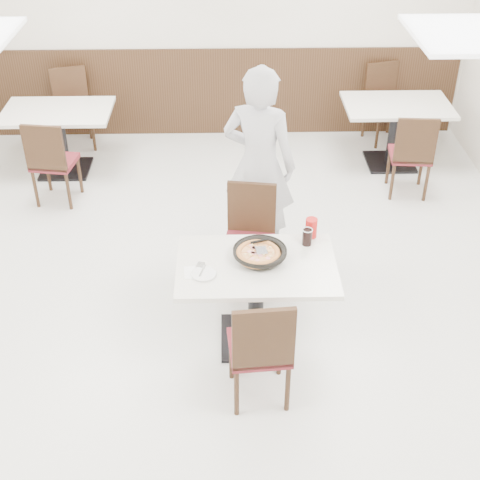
{
  "coord_description": "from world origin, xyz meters",
  "views": [
    {
      "loc": [
        0.05,
        -4.49,
        3.7
      ],
      "look_at": [
        0.15,
        -0.3,
        0.86
      ],
      "focal_mm": 50.0,
      "sensor_mm": 36.0,
      "label": 1
    }
  ],
  "objects_px": {
    "main_table": "(256,303)",
    "bg_chair_right_near": "(410,153)",
    "bg_table_left": "(62,141)",
    "chair_near": "(259,345)",
    "red_cup": "(311,228)",
    "bg_chair_left_far": "(74,111)",
    "diner_person": "(259,165)",
    "bg_chair_right_far": "(386,105)",
    "bg_table_right": "(393,134)",
    "pizza_pan": "(260,254)",
    "pizza": "(258,255)",
    "chair_far": "(249,242)",
    "cola_glass": "(307,237)",
    "bg_chair_left_near": "(54,160)",
    "side_plate": "(204,274)"
  },
  "relations": [
    {
      "from": "bg_chair_left_near",
      "to": "pizza",
      "type": "bearing_deg",
      "value": -39.01
    },
    {
      "from": "cola_glass",
      "to": "bg_table_left",
      "type": "bearing_deg",
      "value": 132.81
    },
    {
      "from": "pizza",
      "to": "red_cup",
      "type": "xyz_separation_m",
      "value": [
        0.43,
        0.33,
        0.02
      ]
    },
    {
      "from": "pizza",
      "to": "bg_table_right",
      "type": "bearing_deg",
      "value": 60.16
    },
    {
      "from": "chair_near",
      "to": "pizza",
      "type": "xyz_separation_m",
      "value": [
        0.01,
        0.62,
        0.34
      ]
    },
    {
      "from": "pizza_pan",
      "to": "bg_chair_right_far",
      "type": "xyz_separation_m",
      "value": [
        1.73,
        3.6,
        -0.32
      ]
    },
    {
      "from": "diner_person",
      "to": "bg_table_left",
      "type": "distance_m",
      "value": 2.79
    },
    {
      "from": "chair_near",
      "to": "red_cup",
      "type": "height_order",
      "value": "chair_near"
    },
    {
      "from": "diner_person",
      "to": "side_plate",
      "type": "bearing_deg",
      "value": 91.08
    },
    {
      "from": "bg_table_right",
      "to": "bg_chair_right_near",
      "type": "xyz_separation_m",
      "value": [
        0.02,
        -0.68,
        0.1
      ]
    },
    {
      "from": "bg_chair_left_near",
      "to": "pizza_pan",
      "type": "bearing_deg",
      "value": -38.41
    },
    {
      "from": "pizza",
      "to": "bg_table_right",
      "type": "xyz_separation_m",
      "value": [
        1.72,
        3.0,
        -0.44
      ]
    },
    {
      "from": "bg_chair_right_near",
      "to": "cola_glass",
      "type": "bearing_deg",
      "value": -117.4
    },
    {
      "from": "main_table",
      "to": "bg_table_left",
      "type": "xyz_separation_m",
      "value": [
        -2.09,
        2.94,
        0.0
      ]
    },
    {
      "from": "bg_chair_left_far",
      "to": "pizza",
      "type": "bearing_deg",
      "value": 103.86
    },
    {
      "from": "red_cup",
      "to": "bg_chair_left_near",
      "type": "height_order",
      "value": "bg_chair_left_near"
    },
    {
      "from": "chair_near",
      "to": "red_cup",
      "type": "xyz_separation_m",
      "value": [
        0.45,
        0.95,
        0.35
      ]
    },
    {
      "from": "red_cup",
      "to": "diner_person",
      "type": "bearing_deg",
      "value": 112.33
    },
    {
      "from": "pizza",
      "to": "bg_chair_left_near",
      "type": "distance_m",
      "value": 3.04
    },
    {
      "from": "bg_chair_left_near",
      "to": "cola_glass",
      "type": "bearing_deg",
      "value": -31.08
    },
    {
      "from": "bg_chair_right_near",
      "to": "bg_table_left",
      "type": "bearing_deg",
      "value": 176.61
    },
    {
      "from": "chair_far",
      "to": "diner_person",
      "type": "xyz_separation_m",
      "value": [
        0.11,
        0.57,
        0.44
      ]
    },
    {
      "from": "red_cup",
      "to": "bg_chair_left_far",
      "type": "bearing_deg",
      "value": 127.91
    },
    {
      "from": "chair_near",
      "to": "cola_glass",
      "type": "relative_size",
      "value": 7.31
    },
    {
      "from": "chair_far",
      "to": "diner_person",
      "type": "relative_size",
      "value": 0.52
    },
    {
      "from": "main_table",
      "to": "bg_chair_left_near",
      "type": "xyz_separation_m",
      "value": [
        -2.02,
        2.27,
        0.1
      ]
    },
    {
      "from": "pizza_pan",
      "to": "pizza",
      "type": "bearing_deg",
      "value": -115.33
    },
    {
      "from": "main_table",
      "to": "cola_glass",
      "type": "bearing_deg",
      "value": 32.11
    },
    {
      "from": "diner_person",
      "to": "bg_table_left",
      "type": "xyz_separation_m",
      "value": [
        -2.17,
        1.68,
        -0.54
      ]
    },
    {
      "from": "cola_glass",
      "to": "bg_chair_left_near",
      "type": "distance_m",
      "value": 3.17
    },
    {
      "from": "bg_chair_right_far",
      "to": "bg_table_left",
      "type": "bearing_deg",
      "value": -6.68
    },
    {
      "from": "bg_chair_right_far",
      "to": "chair_far",
      "type": "bearing_deg",
      "value": 41.59
    },
    {
      "from": "diner_person",
      "to": "bg_chair_right_near",
      "type": "height_order",
      "value": "diner_person"
    },
    {
      "from": "bg_chair_left_far",
      "to": "bg_chair_right_near",
      "type": "relative_size",
      "value": 1.0
    },
    {
      "from": "chair_near",
      "to": "bg_chair_right_near",
      "type": "distance_m",
      "value": 3.42
    },
    {
      "from": "diner_person",
      "to": "bg_chair_left_far",
      "type": "xyz_separation_m",
      "value": [
        -2.13,
        2.31,
        -0.44
      ]
    },
    {
      "from": "pizza",
      "to": "red_cup",
      "type": "bearing_deg",
      "value": 37.14
    },
    {
      "from": "pizza",
      "to": "bg_chair_left_far",
      "type": "xyz_separation_m",
      "value": [
        -2.06,
        3.54,
        -0.34
      ]
    },
    {
      "from": "main_table",
      "to": "bg_chair_right_far",
      "type": "xyz_separation_m",
      "value": [
        1.76,
        3.66,
        0.1
      ]
    },
    {
      "from": "main_table",
      "to": "bg_chair_right_near",
      "type": "distance_m",
      "value": 2.93
    },
    {
      "from": "bg_table_left",
      "to": "bg_chair_right_far",
      "type": "xyz_separation_m",
      "value": [
        3.85,
        0.72,
        0.1
      ]
    },
    {
      "from": "chair_far",
      "to": "cola_glass",
      "type": "bearing_deg",
      "value": 143.32
    },
    {
      "from": "bg_chair_right_near",
      "to": "chair_near",
      "type": "bearing_deg",
      "value": -115.5
    },
    {
      "from": "pizza",
      "to": "bg_chair_right_near",
      "type": "height_order",
      "value": "bg_chair_right_near"
    },
    {
      "from": "main_table",
      "to": "side_plate",
      "type": "height_order",
      "value": "side_plate"
    },
    {
      "from": "bg_table_right",
      "to": "bg_table_left",
      "type": "bearing_deg",
      "value": -178.69
    },
    {
      "from": "red_cup",
      "to": "chair_near",
      "type": "bearing_deg",
      "value": -115.34
    },
    {
      "from": "chair_near",
      "to": "chair_far",
      "type": "distance_m",
      "value": 1.28
    },
    {
      "from": "main_table",
      "to": "side_plate",
      "type": "xyz_separation_m",
      "value": [
        -0.39,
        -0.13,
        0.38
      ]
    },
    {
      "from": "chair_far",
      "to": "cola_glass",
      "type": "relative_size",
      "value": 7.31
    }
  ]
}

